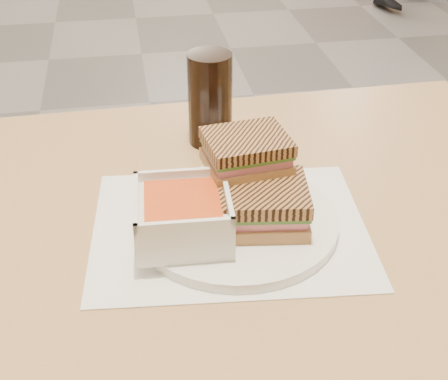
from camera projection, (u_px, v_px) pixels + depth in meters
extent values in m
cube|color=#A27C4D|center=(174.00, 220.00, 0.88)|extent=(1.21, 0.73, 0.03)
cylinder|color=#A27C4D|center=(402.00, 248.00, 1.42)|extent=(0.06, 0.06, 0.72)
cube|color=white|center=(230.00, 228.00, 0.84)|extent=(0.39, 0.32, 0.00)
cylinder|color=white|center=(236.00, 220.00, 0.84)|extent=(0.28, 0.28, 0.01)
cube|color=white|center=(183.00, 219.00, 0.78)|extent=(0.13, 0.13, 0.05)
cube|color=#D15F23|center=(182.00, 201.00, 0.77)|extent=(0.10, 0.10, 0.01)
cube|color=white|center=(227.00, 195.00, 0.77)|extent=(0.01, 0.12, 0.01)
cube|color=white|center=(136.00, 201.00, 0.76)|extent=(0.01, 0.12, 0.01)
cube|color=white|center=(179.00, 174.00, 0.81)|extent=(0.12, 0.01, 0.01)
cube|color=white|center=(185.00, 226.00, 0.72)|extent=(0.12, 0.01, 0.01)
cube|color=#B07D4D|center=(259.00, 216.00, 0.82)|extent=(0.14, 0.12, 0.02)
cube|color=#CF6779|center=(260.00, 206.00, 0.81)|extent=(0.13, 0.11, 0.01)
cube|color=#386B23|center=(260.00, 200.00, 0.80)|extent=(0.13, 0.11, 0.01)
cube|color=#976535|center=(260.00, 193.00, 0.80)|extent=(0.14, 0.12, 0.02)
cube|color=#B07D4D|center=(246.00, 163.00, 0.84)|extent=(0.12, 0.10, 0.02)
cube|color=#CF6779|center=(247.00, 154.00, 0.83)|extent=(0.11, 0.10, 0.01)
cube|color=#386B23|center=(247.00, 149.00, 0.82)|extent=(0.12, 0.10, 0.01)
cube|color=#976535|center=(247.00, 142.00, 0.82)|extent=(0.12, 0.10, 0.02)
cylinder|color=black|center=(210.00, 99.00, 1.00)|extent=(0.07, 0.07, 0.15)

